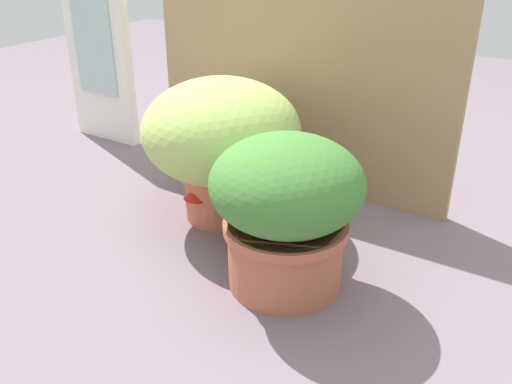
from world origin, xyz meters
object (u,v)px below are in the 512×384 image
(grass_planter, at_px, (222,138))
(cat, at_px, (271,219))
(leafy_planter, at_px, (286,207))
(mushroom_ornament_red, at_px, (198,197))

(grass_planter, xyz_separation_m, cat, (0.25, -0.13, -0.14))
(leafy_planter, bearing_deg, cat, 137.81)
(grass_planter, bearing_deg, mushroom_ornament_red, -104.45)
(cat, relative_size, mushroom_ornament_red, 2.74)
(mushroom_ornament_red, bearing_deg, leafy_planter, -17.79)
(cat, bearing_deg, mushroom_ornament_red, 172.56)
(grass_planter, distance_m, cat, 0.32)
(grass_planter, height_order, cat, grass_planter)
(leafy_planter, bearing_deg, grass_planter, 147.99)
(grass_planter, distance_m, mushroom_ornament_red, 0.19)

